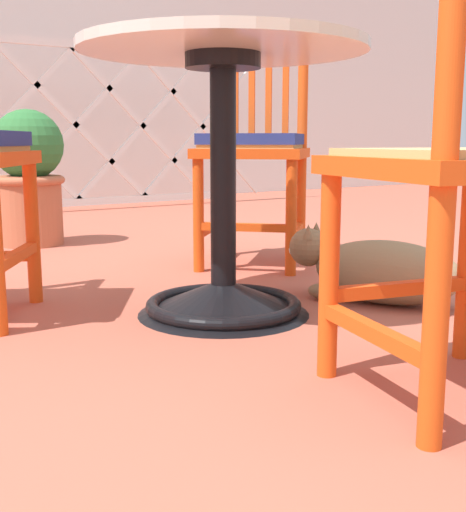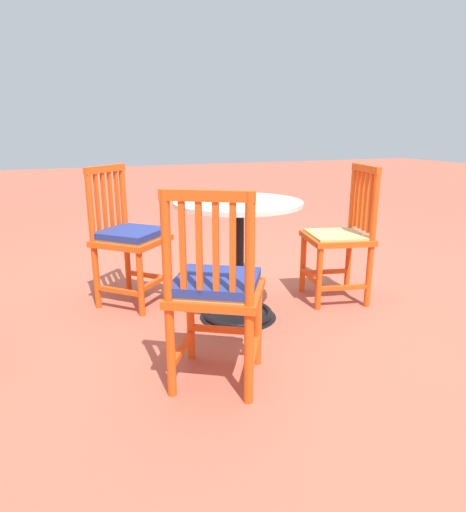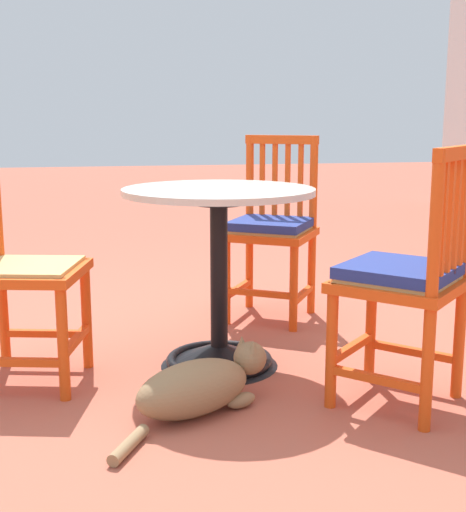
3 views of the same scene
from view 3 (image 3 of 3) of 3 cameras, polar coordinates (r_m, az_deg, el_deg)
The scene contains 6 objects.
ground_plane at distance 2.83m, azimuth -5.38°, elevation -9.60°, with size 24.00×24.00×0.00m, color #AD5642.
cafe_table at distance 2.84m, azimuth -1.14°, elevation -3.46°, with size 0.76×0.76×0.73m.
orange_chair_facing_out at distance 3.51m, azimuth 3.18°, elevation 2.08°, with size 0.55×0.55×0.91m.
orange_chair_near_fence at distance 2.75m, azimuth -16.87°, elevation -1.24°, with size 0.48×0.48×0.91m.
orange_chair_by_planter at distance 2.50m, azimuth 13.81°, elevation -2.00°, with size 0.57×0.57×0.91m.
tabby_cat at distance 2.46m, azimuth -2.50°, elevation -10.50°, with size 0.52×0.59×0.23m.
Camera 3 is at (2.63, -0.25, 1.01)m, focal length 49.31 mm.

